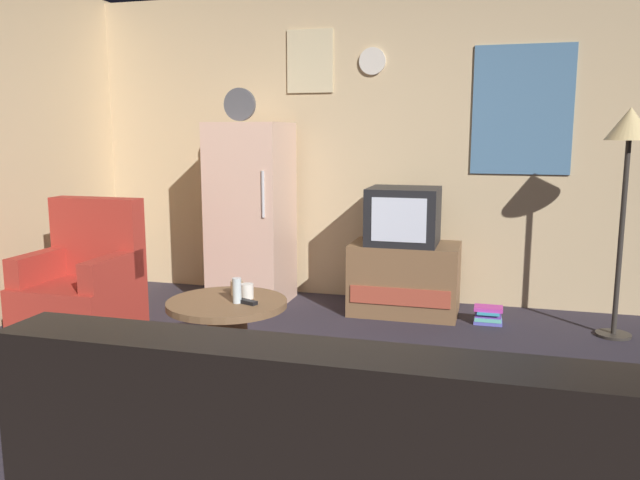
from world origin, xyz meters
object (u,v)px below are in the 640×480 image
(crt_tv, at_px, (403,216))
(wine_glass, at_px, (237,290))
(remote_control, at_px, (246,302))
(coffee_table, at_px, (228,335))
(armchair, at_px, (83,289))
(standing_lamp, at_px, (629,142))
(tv_stand, at_px, (405,278))
(fridge, at_px, (251,214))
(mug_ceramic_white, at_px, (247,291))
(mug_ceramic_tan, at_px, (237,288))
(book_stack, at_px, (488,315))

(crt_tv, relative_size, wine_glass, 3.60)
(remote_control, bearing_deg, coffee_table, -170.19)
(coffee_table, relative_size, armchair, 0.75)
(standing_lamp, distance_m, coffee_table, 2.94)
(tv_stand, height_order, standing_lamp, standing_lamp)
(fridge, distance_m, standing_lamp, 2.87)
(fridge, height_order, armchair, fridge)
(mug_ceramic_white, xyz_separation_m, mug_ceramic_tan, (-0.09, 0.06, 0.00))
(standing_lamp, distance_m, mug_ceramic_tan, 2.78)
(armchair, bearing_deg, book_stack, 20.96)
(mug_ceramic_tan, height_order, book_stack, mug_ceramic_tan)
(armchair, relative_size, book_stack, 4.59)
(crt_tv, height_order, wine_glass, crt_tv)
(crt_tv, distance_m, remote_control, 1.73)
(mug_ceramic_white, height_order, book_stack, mug_ceramic_white)
(coffee_table, bearing_deg, mug_ceramic_white, 39.20)
(standing_lamp, bearing_deg, coffee_table, -150.87)
(tv_stand, distance_m, remote_control, 1.71)
(wine_glass, bearing_deg, armchair, 164.44)
(armchair, bearing_deg, mug_ceramic_tan, -9.02)
(tv_stand, bearing_deg, remote_control, -114.98)
(fridge, xyz_separation_m, mug_ceramic_tan, (0.44, -1.36, -0.28))
(tv_stand, xyz_separation_m, book_stack, (0.65, -0.13, -0.21))
(wine_glass, distance_m, mug_ceramic_white, 0.12)
(coffee_table, distance_m, mug_ceramic_white, 0.29)
(wine_glass, bearing_deg, remote_control, 1.88)
(standing_lamp, height_order, wine_glass, standing_lamp)
(wine_glass, height_order, book_stack, wine_glass)
(crt_tv, bearing_deg, remote_control, -114.38)
(coffee_table, relative_size, book_stack, 3.44)
(tv_stand, height_order, mug_ceramic_tan, tv_stand)
(mug_ceramic_tan, bearing_deg, mug_ceramic_white, -31.83)
(armchair, bearing_deg, crt_tv, 29.61)
(mug_ceramic_white, distance_m, book_stack, 1.96)
(wine_glass, bearing_deg, fridge, 108.43)
(mug_ceramic_tan, height_order, remote_control, mug_ceramic_tan)
(book_stack, bearing_deg, fridge, 176.63)
(mug_ceramic_tan, bearing_deg, fridge, 107.80)
(standing_lamp, distance_m, wine_glass, 2.79)
(coffee_table, bearing_deg, standing_lamp, 29.13)
(wine_glass, height_order, mug_ceramic_white, wine_glass)
(armchair, xyz_separation_m, book_stack, (2.74, 1.05, -0.27))
(mug_ceramic_tan, bearing_deg, coffee_table, -92.97)
(crt_tv, height_order, mug_ceramic_tan, crt_tv)
(standing_lamp, bearing_deg, book_stack, 175.48)
(fridge, relative_size, mug_ceramic_tan, 19.67)
(standing_lamp, xyz_separation_m, armchair, (-3.60, -0.98, -1.02))
(wine_glass, relative_size, book_stack, 0.72)
(mug_ceramic_white, bearing_deg, standing_lamp, 28.63)
(tv_stand, xyz_separation_m, wine_glass, (-0.77, -1.55, 0.23))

